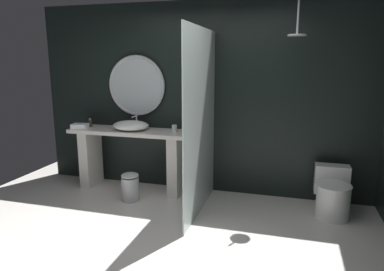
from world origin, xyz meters
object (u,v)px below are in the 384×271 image
round_wall_mirror (136,86)px  folded_hand_towel (80,126)px  vessel_sink (131,125)px  soap_dispenser (90,123)px  tumbler_cup (174,129)px  rain_shower_head (297,31)px  waste_bin (130,187)px  toilet (332,194)px

round_wall_mirror → folded_hand_towel: round_wall_mirror is taller
vessel_sink → soap_dispenser: size_ratio=4.07×
tumbler_cup → rain_shower_head: 1.94m
tumbler_cup → waste_bin: bearing=-140.8°
folded_hand_towel → rain_shower_head: bearing=0.7°
soap_dispenser → toilet: (3.35, -0.19, -0.66)m
waste_bin → soap_dispenser: bearing=151.4°
tumbler_cup → soap_dispenser: 1.32m
soap_dispenser → waste_bin: size_ratio=0.33×
tumbler_cup → rain_shower_head: rain_shower_head is taller
vessel_sink → folded_hand_towel: (-0.74, -0.11, -0.03)m
folded_hand_towel → toilet: bearing=0.0°
toilet → folded_hand_towel: 3.45m
vessel_sink → toilet: size_ratio=0.85×
toilet → waste_bin: 2.53m
soap_dispenser → waste_bin: bearing=-28.6°
soap_dispenser → folded_hand_towel: soap_dispenser is taller
soap_dispenser → round_wall_mirror: (0.68, 0.18, 0.54)m
round_wall_mirror → rain_shower_head: size_ratio=2.08×
soap_dispenser → tumbler_cup: bearing=-2.5°
round_wall_mirror → rain_shower_head: rain_shower_head is taller
toilet → folded_hand_towel: (-3.39, -0.00, 0.64)m
toilet → round_wall_mirror: bearing=172.1°
rain_shower_head → folded_hand_towel: bearing=-179.3°
tumbler_cup → round_wall_mirror: size_ratio=0.12×
rain_shower_head → folded_hand_towel: (-2.88, -0.04, -1.23)m
soap_dispenser → round_wall_mirror: size_ratio=0.15×
rain_shower_head → vessel_sink: bearing=178.0°
tumbler_cup → soap_dispenser: size_ratio=0.83×
soap_dispenser → round_wall_mirror: 0.89m
soap_dispenser → vessel_sink: bearing=-6.7°
vessel_sink → tumbler_cup: size_ratio=4.93×
waste_bin → folded_hand_towel: size_ratio=1.78×
tumbler_cup → round_wall_mirror: 0.88m
soap_dispenser → rain_shower_head: (2.83, -0.16, 1.21)m
round_wall_mirror → toilet: size_ratio=1.44×
waste_bin → folded_hand_towel: bearing=163.3°
rain_shower_head → folded_hand_towel: rain_shower_head is taller
round_wall_mirror → rain_shower_head: bearing=-8.8°
toilet → tumbler_cup: bearing=176.3°
round_wall_mirror → folded_hand_towel: bearing=-152.7°
vessel_sink → waste_bin: bearing=-69.2°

